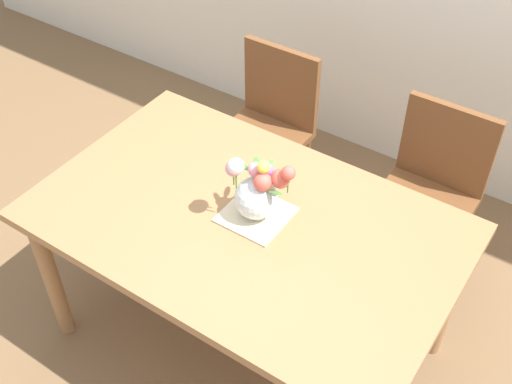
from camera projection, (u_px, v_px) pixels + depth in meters
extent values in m
plane|color=brown|center=(247.00, 338.00, 2.94)|extent=(12.00, 12.00, 0.00)
cube|color=#9E7047|center=(245.00, 222.00, 2.43)|extent=(1.60, 1.00, 0.04)
cylinder|color=#9E7047|center=(51.00, 277.00, 2.73)|extent=(0.07, 0.07, 0.73)
cylinder|color=#9E7047|center=(176.00, 170.00, 3.24)|extent=(0.07, 0.07, 0.73)
cylinder|color=#9E7047|center=(448.00, 297.00, 2.65)|extent=(0.07, 0.07, 0.73)
cube|color=brown|center=(260.00, 140.00, 3.27)|extent=(0.42, 0.42, 0.04)
cylinder|color=brown|center=(269.00, 208.00, 3.25)|extent=(0.04, 0.04, 0.44)
cylinder|color=brown|center=(212.00, 181.00, 3.40)|extent=(0.04, 0.04, 0.44)
cylinder|color=brown|center=(306.00, 169.00, 3.47)|extent=(0.04, 0.04, 0.44)
cylinder|color=brown|center=(251.00, 146.00, 3.62)|extent=(0.04, 0.04, 0.44)
cube|color=brown|center=(281.00, 85.00, 3.23)|extent=(0.42, 0.04, 0.42)
cube|color=brown|center=(421.00, 207.00, 2.91)|extent=(0.42, 0.42, 0.04)
cylinder|color=brown|center=(433.00, 284.00, 2.89)|extent=(0.04, 0.04, 0.44)
cylinder|color=brown|center=(362.00, 250.00, 3.04)|extent=(0.04, 0.04, 0.44)
cylinder|color=brown|center=(462.00, 235.00, 3.11)|extent=(0.04, 0.04, 0.44)
cylinder|color=brown|center=(394.00, 207.00, 3.26)|extent=(0.04, 0.04, 0.44)
cube|color=brown|center=(447.00, 146.00, 2.87)|extent=(0.42, 0.04, 0.42)
cube|color=beige|center=(256.00, 215.00, 2.43)|extent=(0.24, 0.24, 0.01)
sphere|color=silver|center=(256.00, 198.00, 2.37)|extent=(0.16, 0.16, 0.16)
sphere|color=#EA9EBC|center=(233.00, 169.00, 2.28)|extent=(0.06, 0.06, 0.06)
cylinder|color=#478438|center=(233.00, 177.00, 2.31)|extent=(0.01, 0.01, 0.08)
sphere|color=white|center=(236.00, 166.00, 2.25)|extent=(0.06, 0.06, 0.06)
cylinder|color=#478438|center=(236.00, 178.00, 2.28)|extent=(0.01, 0.01, 0.11)
sphere|color=#EFD14C|center=(264.00, 167.00, 2.27)|extent=(0.05, 0.05, 0.05)
cylinder|color=#478438|center=(264.00, 177.00, 2.30)|extent=(0.01, 0.01, 0.09)
sphere|color=#EA9EBC|center=(256.00, 170.00, 2.31)|extent=(0.06, 0.06, 0.06)
cylinder|color=#478438|center=(256.00, 175.00, 2.33)|extent=(0.01, 0.01, 0.05)
sphere|color=#E55B4C|center=(288.00, 173.00, 2.24)|extent=(0.05, 0.05, 0.05)
cylinder|color=#478438|center=(288.00, 183.00, 2.27)|extent=(0.01, 0.01, 0.09)
sphere|color=#E55B4C|center=(263.00, 182.00, 2.28)|extent=(0.07, 0.07, 0.07)
cylinder|color=#478438|center=(263.00, 186.00, 2.30)|extent=(0.01, 0.01, 0.04)
sphere|color=#E55B4C|center=(281.00, 179.00, 2.29)|extent=(0.07, 0.07, 0.07)
cylinder|color=#478438|center=(280.00, 184.00, 2.30)|extent=(0.01, 0.01, 0.05)
sphere|color=#B266C6|center=(267.00, 170.00, 2.33)|extent=(0.05, 0.05, 0.05)
cylinder|color=#478438|center=(267.00, 174.00, 2.34)|extent=(0.01, 0.01, 0.04)
ellipsoid|color=#478438|center=(268.00, 166.00, 2.35)|extent=(0.03, 0.07, 0.03)
ellipsoid|color=#478438|center=(257.00, 161.00, 2.36)|extent=(0.06, 0.07, 0.02)
ellipsoid|color=#478438|center=(275.00, 192.00, 2.28)|extent=(0.07, 0.03, 0.03)
ellipsoid|color=#478438|center=(245.00, 167.00, 2.35)|extent=(0.07, 0.05, 0.03)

